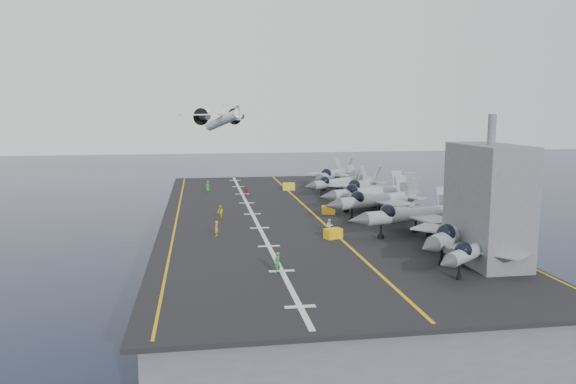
{
  "coord_description": "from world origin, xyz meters",
  "views": [
    {
      "loc": [
        -13.58,
        -81.8,
        25.89
      ],
      "look_at": [
        0.0,
        4.0,
        13.0
      ],
      "focal_mm": 35.0,
      "sensor_mm": 36.0,
      "label": 1
    }
  ],
  "objects": [
    {
      "name": "island_superstructure",
      "position": [
        15.0,
        -30.0,
        17.9
      ],
      "size": [
        5.0,
        10.0,
        15.0
      ],
      "primitive_type": null,
      "color": "#56595E",
      "rests_on": "flight_deck"
    },
    {
      "name": "transport_plane",
      "position": [
        -7.57,
        58.54,
        23.15
      ],
      "size": [
        28.05,
        24.84,
        5.52
      ],
      "primitive_type": null,
      "color": "silver"
    },
    {
      "name": "fighter_jet_5",
      "position": [
        12.98,
        8.04,
        13.22
      ],
      "size": [
        17.93,
        19.51,
        5.64
      ],
      "primitive_type": null,
      "color": "#9199A1",
      "rests_on": "flight_deck"
    },
    {
      "name": "crew_4",
      "position": [
        -5.61,
        17.17,
        11.23
      ],
      "size": [
        1.04,
        0.73,
        1.67
      ],
      "primitive_type": "imported",
      "color": "#B21919",
      "rests_on": "flight_deck"
    },
    {
      "name": "tow_cart_b",
      "position": [
        5.2,
        -1.68,
        11.0
      ],
      "size": [
        2.24,
        1.73,
        1.19
      ],
      "primitive_type": null,
      "color": "yellow",
      "rests_on": "flight_deck"
    },
    {
      "name": "fighter_jet_4",
      "position": [
        12.53,
        0.75,
        13.25
      ],
      "size": [
        19.0,
        15.51,
        5.7
      ],
      "primitive_type": null,
      "color": "gray",
      "rests_on": "flight_deck"
    },
    {
      "name": "crew_6",
      "position": [
        -6.5,
        -30.56,
        11.43
      ],
      "size": [
        1.46,
        1.45,
        2.05
      ],
      "primitive_type": "imported",
      "color": "#248A34",
      "rests_on": "flight_deck"
    },
    {
      "name": "tow_cart_a",
      "position": [
        2.15,
        -17.28,
        11.0
      ],
      "size": [
        2.35,
        1.96,
        1.2
      ],
      "primitive_type": null,
      "color": "yellow",
      "rests_on": "flight_deck"
    },
    {
      "name": "ground",
      "position": [
        0.0,
        0.0,
        0.0
      ],
      "size": [
        500.0,
        500.0,
        0.0
      ],
      "primitive_type": "plane",
      "color": "#142135",
      "rests_on": "ground"
    },
    {
      "name": "tow_cart_c",
      "position": [
        3.27,
        23.84,
        11.09
      ],
      "size": [
        2.36,
        1.6,
        1.37
      ],
      "primitive_type": null,
      "color": "gold",
      "rests_on": "flight_deck"
    },
    {
      "name": "crew_7",
      "position": [
        2.39,
        -14.38,
        11.3
      ],
      "size": [
        1.09,
        0.73,
        1.81
      ],
      "primitive_type": "imported",
      "color": "silver",
      "rests_on": "flight_deck"
    },
    {
      "name": "crew_2",
      "position": [
        -10.86,
        -2.73,
        11.35
      ],
      "size": [
        1.15,
        1.35,
        1.9
      ],
      "primitive_type": "imported",
      "color": "yellow",
      "rests_on": "flight_deck"
    },
    {
      "name": "foul_line",
      "position": [
        3.0,
        0.0,
        10.42
      ],
      "size": [
        0.35,
        90.0,
        0.02
      ],
      "primitive_type": "cube",
      "color": "gold",
      "rests_on": "flight_deck"
    },
    {
      "name": "hull",
      "position": [
        0.0,
        0.0,
        5.0
      ],
      "size": [
        36.0,
        90.0,
        10.0
      ],
      "primitive_type": "cube",
      "color": "#56595E",
      "rests_on": "ground"
    },
    {
      "name": "fighter_jet_2",
      "position": [
        12.04,
        -17.32,
        13.19
      ],
      "size": [
        18.41,
        14.74,
        5.58
      ],
      "primitive_type": null,
      "color": "#90969D",
      "rests_on": "flight_deck"
    },
    {
      "name": "flight_deck",
      "position": [
        0.0,
        0.0,
        10.2
      ],
      "size": [
        38.0,
        92.0,
        0.4
      ],
      "primitive_type": "cube",
      "color": "black",
      "rests_on": "hull"
    },
    {
      "name": "fighter_jet_1",
      "position": [
        13.29,
        -27.59,
        13.14
      ],
      "size": [
        18.73,
        18.37,
        5.47
      ],
      "primitive_type": null,
      "color": "gray",
      "rests_on": "flight_deck"
    },
    {
      "name": "crew_5",
      "position": [
        -12.18,
        24.67,
        11.41
      ],
      "size": [
        1.37,
        1.45,
        2.01
      ],
      "primitive_type": "imported",
      "color": "#268C33",
      "rests_on": "flight_deck"
    },
    {
      "name": "fighter_jet_6",
      "position": [
        10.74,
        15.45,
        12.93
      ],
      "size": [
        17.53,
        16.23,
        5.06
      ],
      "primitive_type": null,
      "color": "#A2A9B2",
      "rests_on": "flight_deck"
    },
    {
      "name": "fighter_jet_0",
      "position": [
        12.49,
        -32.93,
        12.67
      ],
      "size": [
        15.66,
        14.97,
        4.54
      ],
      "primitive_type": null,
      "color": "#9299A1",
      "rests_on": "flight_deck"
    },
    {
      "name": "fighter_jet_7",
      "position": [
        12.43,
        25.43,
        13.2
      ],
      "size": [
        18.07,
        19.35,
        5.59
      ],
      "primitive_type": null,
      "color": "gray",
      "rests_on": "flight_deck"
    },
    {
      "name": "crew_1",
      "position": [
        -11.74,
        -13.8,
        11.34
      ],
      "size": [
        1.05,
        1.3,
        1.88
      ],
      "primitive_type": "imported",
      "color": "gold",
      "rests_on": "flight_deck"
    },
    {
      "name": "landing_centerline",
      "position": [
        -6.0,
        0.0,
        10.42
      ],
      "size": [
        0.5,
        90.0,
        0.02
      ],
      "primitive_type": "cube",
      "color": "silver",
      "rests_on": "flight_deck"
    },
    {
      "name": "deck_edge_stbd",
      "position": [
        18.5,
        0.0,
        10.42
      ],
      "size": [
        0.25,
        90.0,
        0.02
      ],
      "primitive_type": "cube",
      "color": "gold",
      "rests_on": "flight_deck"
    },
    {
      "name": "fighter_jet_3",
      "position": [
        11.24,
        -6.07,
        13.22
      ],
      "size": [
        19.25,
        16.46,
        5.65
      ],
      "primitive_type": null,
      "color": "gray",
      "rests_on": "flight_deck"
    },
    {
      "name": "deck_edge_port",
      "position": [
        -17.0,
        0.0,
        10.42
      ],
      "size": [
        0.25,
        90.0,
        0.02
      ],
      "primitive_type": "cube",
      "color": "gold",
      "rests_on": "flight_deck"
    }
  ]
}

